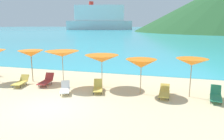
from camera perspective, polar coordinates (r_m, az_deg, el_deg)
name	(u,v)px	position (r m, az deg, el deg)	size (l,w,h in m)	color
ground_plane	(108,70)	(20.15, -0.94, -0.02)	(50.00, 100.00, 0.30)	beige
ocean_water	(168,29)	(237.04, 14.65, 10.56)	(650.00, 440.00, 0.02)	#38B7CC
umbrella_3	(31,53)	(16.25, -20.76, 4.13)	(1.87, 1.87, 2.26)	#9E7F59
umbrella_4	(62,54)	(14.37, -13.11, 4.22)	(2.23, 2.23, 2.36)	#9E7F59
umbrella_5	(102,59)	(13.94, -2.73, 3.05)	(2.36, 2.36, 2.11)	#9E7F59
umbrella_6	(141,64)	(12.55, 7.77, 1.72)	(1.86, 1.86, 2.08)	#9E7F59
umbrella_7	(192,62)	(12.61, 20.47, 2.00)	(1.83, 1.83, 2.21)	#9E7F59
lounge_chair_0	(98,87)	(13.13, -3.79, -4.62)	(0.91, 1.42, 0.70)	#D8BF4C
lounge_chair_1	(21,82)	(15.69, -23.09, -2.86)	(0.84, 1.59, 0.62)	#D8BF4C
lounge_chair_2	(164,92)	(12.66, 13.77, -5.74)	(0.57, 1.67, 0.56)	#D8BF4C
lounge_chair_4	(65,89)	(13.16, -12.37, -4.92)	(1.01, 1.41, 0.65)	white
lounge_chair_7	(46,81)	(15.26, -17.10, -2.72)	(0.82, 1.66, 0.72)	#A53333
lounge_chair_9	(216,95)	(12.94, 25.89, -6.08)	(0.78, 1.72, 0.70)	#268C66
cruise_ship	(99,19)	(185.44, -3.34, 13.40)	(55.58, 21.98, 22.99)	silver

